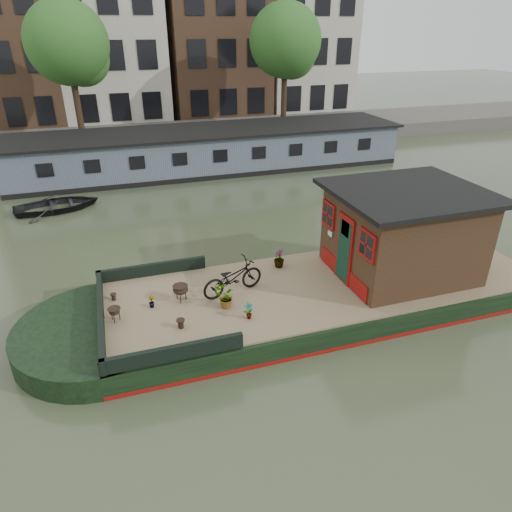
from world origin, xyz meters
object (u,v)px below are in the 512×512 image
object	(u,v)px
brazier_rear	(115,315)
dinghy	(57,202)
bicycle	(233,278)
potted_plant_a	(249,311)
brazier_front	(181,293)
cabin	(403,231)

from	to	relation	value
brazier_rear	dinghy	bearing A→B (deg)	100.95
brazier_rear	bicycle	bearing A→B (deg)	7.01
bicycle	potted_plant_a	distance (m)	1.29
brazier_front	brazier_rear	xyz separation A→B (m)	(-1.64, -0.41, -0.04)
bicycle	cabin	bearing A→B (deg)	-108.50
bicycle	brazier_front	xyz separation A→B (m)	(-1.36, 0.04, -0.23)
dinghy	brazier_rear	bearing A→B (deg)	-177.74
brazier_front	brazier_rear	bearing A→B (deg)	-165.99
cabin	potted_plant_a	size ratio (longest dim) A/B	9.18
brazier_front	brazier_rear	size ratio (longest dim) A/B	1.25
cabin	bicycle	xyz separation A→B (m)	(-4.79, 0.30, -0.78)
cabin	brazier_rear	size ratio (longest dim) A/B	11.40
bicycle	brazier_rear	distance (m)	3.03
cabin	dinghy	xyz separation A→B (m)	(-9.74, 10.02, -1.53)
potted_plant_a	brazier_front	xyz separation A→B (m)	(-1.40, 1.31, 0.00)
potted_plant_a	brazier_rear	bearing A→B (deg)	163.58
potted_plant_a	brazier_rear	distance (m)	3.17
brazier_rear	potted_plant_a	bearing A→B (deg)	-16.42
brazier_front	brazier_rear	world-z (taller)	brazier_front
dinghy	bicycle	bearing A→B (deg)	-161.70
brazier_rear	dinghy	size ratio (longest dim) A/B	0.10
dinghy	brazier_front	bearing A→B (deg)	-168.33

